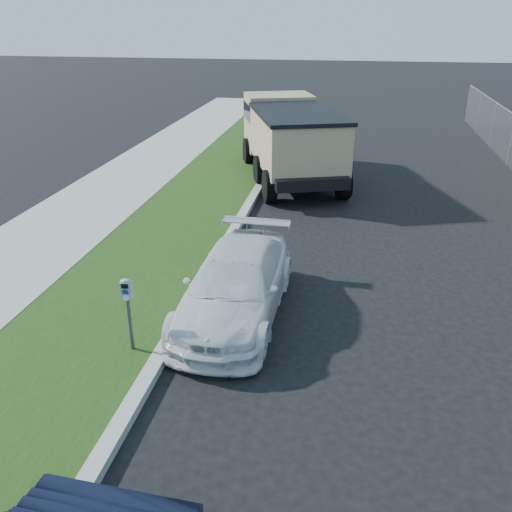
# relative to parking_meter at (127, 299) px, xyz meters

# --- Properties ---
(ground) EXTENTS (120.00, 120.00, 0.00)m
(ground) POSITION_rel_parking_meter_xyz_m (3.10, 1.13, -1.06)
(ground) COLOR black
(ground) RESTS_ON ground
(streetside) EXTENTS (6.12, 50.00, 0.15)m
(streetside) POSITION_rel_parking_meter_xyz_m (-2.47, 3.13, -0.99)
(streetside) COLOR gray
(streetside) RESTS_ON ground
(parking_meter) EXTENTS (0.19, 0.13, 1.30)m
(parking_meter) POSITION_rel_parking_meter_xyz_m (0.00, 0.00, 0.00)
(parking_meter) COLOR #3F4247
(parking_meter) RESTS_ON ground
(white_wagon) EXTENTS (1.81, 4.27, 1.23)m
(white_wagon) POSITION_rel_parking_meter_xyz_m (1.40, 1.61, -0.45)
(white_wagon) COLOR silver
(white_wagon) RESTS_ON ground
(dump_truck) EXTENTS (4.30, 6.82, 2.51)m
(dump_truck) POSITION_rel_parking_meter_xyz_m (1.25, 11.07, 0.35)
(dump_truck) COLOR black
(dump_truck) RESTS_ON ground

